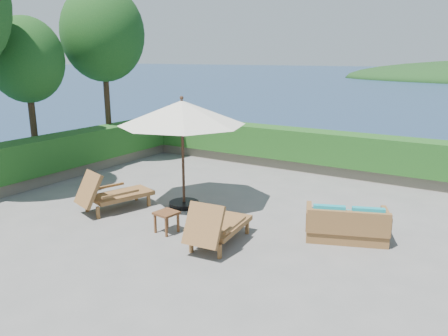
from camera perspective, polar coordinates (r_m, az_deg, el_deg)
The scene contains 14 objects.
ground at distance 10.21m, azimuth -3.82°, elevation -6.71°, with size 12.00×12.00×0.00m, color gray.
foundation at distance 10.87m, azimuth -3.68°, elevation -14.37°, with size 12.00×12.00×3.00m, color #554E43.
ocean at distance 11.64m, azimuth -3.56°, elevation -20.64°, with size 600.00×600.00×0.00m, color #192D4D.
planter_wall_far at distance 14.87m, azimuth 8.78°, elevation 0.63°, with size 12.00×0.60×0.36m, color #726C5B.
planter_wall_left at distance 14.03m, azimuth -22.82°, elevation -1.18°, with size 0.60×12.00×0.36m, color #726C5B.
hedge_far at distance 14.72m, azimuth 8.87°, elevation 3.16°, with size 12.40×0.90×1.00m, color #134415.
hedge_left at distance 13.88m, azimuth -23.09°, elevation 1.49°, with size 0.90×12.40×1.00m, color #134415.
tree_mid at distance 14.53m, azimuth -24.40°, elevation 12.66°, with size 2.20×2.20×4.83m.
tree_far at distance 15.94m, azimuth -15.56°, elevation 16.52°, with size 2.80×2.80×6.03m.
patio_umbrella at distance 10.56m, azimuth -5.51°, elevation 7.05°, with size 3.40×3.40×2.76m.
lounge_left at distance 10.98m, azimuth -14.51°, elevation -3.22°, with size 1.27×1.96×1.05m.
lounge_right at distance 8.70m, azimuth -0.93°, elevation -7.55°, with size 0.90×1.82×1.02m.
side_table at distance 9.42m, azimuth -7.53°, elevation -6.18°, with size 0.50×0.50×0.47m.
wicker_loveseat at distance 9.35m, azimuth 15.68°, elevation -7.25°, with size 1.82×1.36×0.80m.
Camera 1 is at (5.57, -7.73, 3.68)m, focal length 35.00 mm.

